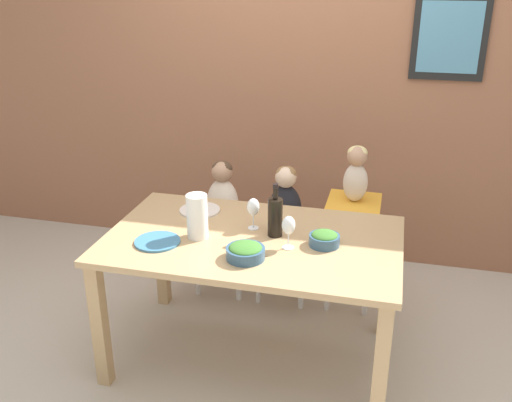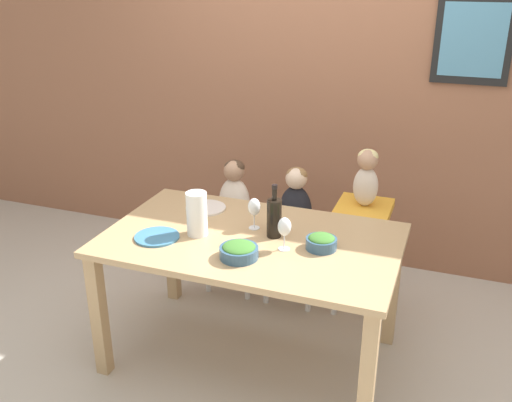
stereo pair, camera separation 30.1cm
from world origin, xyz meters
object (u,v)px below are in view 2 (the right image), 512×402
(salad_bowl_large, at_px, (239,251))
(dinner_plate_front_left, at_px, (157,237))
(wine_glass_near, at_px, (284,227))
(salad_bowl_small, at_px, (321,242))
(dinner_plate_back_left, at_px, (206,208))
(person_baby_right, at_px, (367,175))
(chair_far_left, at_px, (235,236))
(chair_right_highchair, at_px, (362,229))
(wine_bottle, at_px, (274,217))
(person_child_center, at_px, (296,203))
(wine_glass_far, at_px, (254,208))
(paper_towel_roll, at_px, (197,214))
(person_child_left, at_px, (234,194))
(chair_far_center, at_px, (294,246))

(salad_bowl_large, relative_size, dinner_plate_front_left, 0.81)
(wine_glass_near, xyz_separation_m, salad_bowl_small, (0.17, 0.07, -0.08))
(dinner_plate_back_left, bearing_deg, wine_glass_near, -29.49)
(person_baby_right, height_order, salad_bowl_large, person_baby_right)
(chair_far_left, height_order, wine_glass_near, wine_glass_near)
(dinner_plate_back_left, bearing_deg, salad_bowl_large, -50.39)
(chair_right_highchair, height_order, wine_bottle, wine_bottle)
(person_baby_right, height_order, dinner_plate_back_left, person_baby_right)
(person_child_center, bearing_deg, chair_far_left, -179.89)
(dinner_plate_front_left, relative_size, dinner_plate_back_left, 1.00)
(wine_glass_far, bearing_deg, wine_glass_near, -38.61)
(paper_towel_roll, height_order, salad_bowl_small, paper_towel_roll)
(person_child_center, height_order, paper_towel_roll, paper_towel_roll)
(chair_far_left, height_order, wine_glass_far, wine_glass_far)
(wine_glass_near, bearing_deg, person_child_center, 102.22)
(person_baby_right, relative_size, wine_glass_far, 2.03)
(chair_right_highchair, xyz_separation_m, dinner_plate_back_left, (-0.86, -0.44, 0.20))
(wine_bottle, height_order, wine_glass_far, wine_bottle)
(chair_far_left, relative_size, person_baby_right, 1.26)
(wine_glass_near, bearing_deg, salad_bowl_large, -138.25)
(person_child_left, height_order, wine_glass_far, wine_glass_far)
(chair_far_left, xyz_separation_m, person_child_left, (0.00, 0.00, 0.31))
(salad_bowl_large, bearing_deg, wine_glass_near, 41.75)
(dinner_plate_front_left, bearing_deg, salad_bowl_small, 11.95)
(person_child_center, xyz_separation_m, wine_glass_near, (0.17, -0.78, 0.20))
(salad_bowl_large, bearing_deg, person_child_left, 113.59)
(person_baby_right, distance_m, paper_towel_roll, 1.08)
(chair_right_highchair, distance_m, person_baby_right, 0.36)
(person_child_center, relative_size, dinner_plate_back_left, 2.00)
(chair_far_left, relative_size, person_child_left, 0.94)
(person_child_left, height_order, person_baby_right, person_baby_right)
(chair_far_left, relative_size, paper_towel_roll, 1.87)
(salad_bowl_large, xyz_separation_m, salad_bowl_small, (0.36, 0.23, -0.00))
(chair_right_highchair, distance_m, wine_glass_near, 0.88)
(salad_bowl_small, bearing_deg, person_child_center, 115.86)
(person_child_left, distance_m, person_baby_right, 0.89)
(chair_far_left, height_order, paper_towel_roll, paper_towel_roll)
(person_child_center, bearing_deg, paper_towel_roll, -112.37)
(chair_right_highchair, bearing_deg, wine_glass_near, -108.94)
(wine_bottle, xyz_separation_m, salad_bowl_small, (0.27, -0.06, -0.07))
(salad_bowl_large, bearing_deg, wine_bottle, 73.62)
(wine_bottle, distance_m, salad_bowl_small, 0.29)
(chair_right_highchair, distance_m, person_child_left, 0.87)
(chair_far_left, distance_m, person_baby_right, 1.02)
(paper_towel_roll, xyz_separation_m, dinner_plate_back_left, (-0.11, 0.33, -0.11))
(person_baby_right, relative_size, salad_bowl_small, 2.25)
(wine_glass_far, height_order, dinner_plate_front_left, wine_glass_far)
(chair_far_center, bearing_deg, chair_right_highchair, -0.00)
(dinner_plate_front_left, bearing_deg, wine_glass_far, 33.50)
(person_child_left, distance_m, paper_towel_roll, 0.80)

